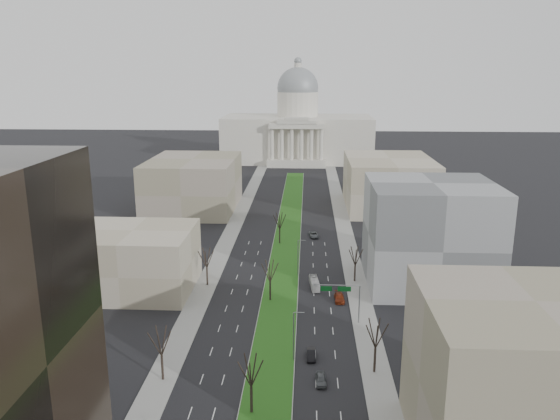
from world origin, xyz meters
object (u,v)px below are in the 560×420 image
(car_red, at_px, (339,298))
(box_van, at_px, (314,283))
(car_black, at_px, (311,354))
(car_grey_far, at_px, (314,235))
(car_grey_near, at_px, (321,379))

(car_red, distance_m, box_van, 9.00)
(car_black, distance_m, car_grey_far, 70.85)
(car_grey_near, xyz_separation_m, car_grey_far, (-0.46, 78.63, 0.02))
(car_grey_near, relative_size, car_grey_far, 0.80)
(car_grey_near, bearing_deg, box_van, 87.87)
(car_red, height_order, car_grey_far, car_red)
(car_grey_far, distance_m, box_van, 39.01)
(car_black, bearing_deg, car_grey_near, -80.10)
(car_grey_near, relative_size, car_black, 0.99)
(car_grey_near, height_order, box_van, box_van)
(car_grey_far, bearing_deg, car_grey_near, -99.25)
(car_black, xyz_separation_m, car_red, (6.24, 24.58, 0.04))
(car_grey_near, bearing_deg, car_black, 98.15)
(car_black, xyz_separation_m, box_van, (0.92, 31.84, 0.36))
(car_red, bearing_deg, car_black, -105.63)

